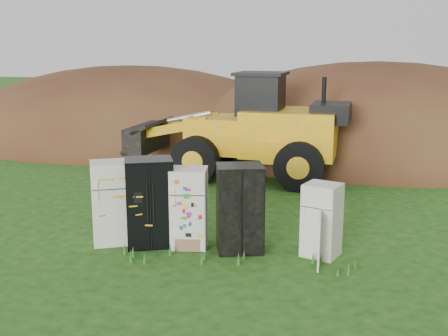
# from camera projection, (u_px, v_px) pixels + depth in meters

# --- Properties ---
(ground) EXTENTS (120.00, 120.00, 0.00)m
(ground) POSITION_uv_depth(u_px,v_px,m) (218.00, 248.00, 12.43)
(ground) COLOR #174312
(ground) RESTS_ON ground
(fridge_leftmost) EXTENTS (1.07, 1.06, 1.87)m
(fridge_leftmost) POSITION_uv_depth(u_px,v_px,m) (111.00, 202.00, 12.63)
(fridge_leftmost) COLOR silver
(fridge_leftmost) RESTS_ON ground
(fridge_black_side) EXTENTS (1.24, 1.11, 1.97)m
(fridge_black_side) POSITION_uv_depth(u_px,v_px,m) (150.00, 202.00, 12.46)
(fridge_black_side) COLOR black
(fridge_black_side) RESTS_ON ground
(fridge_sticker) EXTENTS (0.87, 0.82, 1.77)m
(fridge_sticker) POSITION_uv_depth(u_px,v_px,m) (189.00, 208.00, 12.38)
(fridge_sticker) COLOR white
(fridge_sticker) RESTS_ON ground
(fridge_dark_mid) EXTENTS (1.15, 1.02, 1.91)m
(fridge_dark_mid) POSITION_uv_depth(u_px,v_px,m) (240.00, 208.00, 12.11)
(fridge_dark_mid) COLOR black
(fridge_dark_mid) RESTS_ON ground
(fridge_open_door) EXTENTS (0.91, 0.88, 1.57)m
(fridge_open_door) POSITION_uv_depth(u_px,v_px,m) (322.00, 220.00, 11.85)
(fridge_open_door) COLOR silver
(fridge_open_door) RESTS_ON ground
(wheel_loader) EXTENTS (7.57, 3.68, 3.54)m
(wheel_loader) POSITION_uv_depth(u_px,v_px,m) (234.00, 126.00, 18.65)
(wheel_loader) COLOR orange
(wheel_loader) RESTS_ON ground
(dirt_mound_right) EXTENTS (16.77, 12.30, 7.48)m
(dirt_mound_right) POSITION_uv_depth(u_px,v_px,m) (374.00, 151.00, 23.61)
(dirt_mound_right) COLOR #412115
(dirt_mound_right) RESTS_ON ground
(dirt_mound_left) EXTENTS (16.90, 12.68, 6.90)m
(dirt_mound_left) POSITION_uv_depth(u_px,v_px,m) (132.00, 138.00, 26.95)
(dirt_mound_left) COLOR #412115
(dirt_mound_left) RESTS_ON ground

